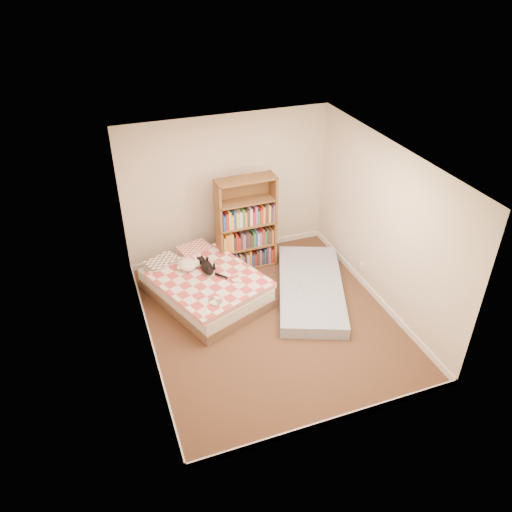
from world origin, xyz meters
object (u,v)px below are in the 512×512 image
object	(u,v)px
floor_mattress	(311,288)
black_cat	(207,266)
white_dog	(188,265)
bookshelf	(246,235)
bed	(204,285)

from	to	relation	value
floor_mattress	black_cat	xyz separation A→B (m)	(-1.52, 0.56, 0.41)
black_cat	white_dog	distance (m)	0.29
floor_mattress	black_cat	size ratio (longest dim) A/B	3.25
white_dog	black_cat	bearing A→B (deg)	-55.44
bookshelf	floor_mattress	size ratio (longest dim) A/B	0.75
bed	floor_mattress	world-z (taller)	bed
bookshelf	white_dog	world-z (taller)	bookshelf
bookshelf	bed	bearing A→B (deg)	-146.30
floor_mattress	white_dog	distance (m)	1.96
bed	white_dog	xyz separation A→B (m)	(-0.18, 0.19, 0.30)
floor_mattress	bed	bearing A→B (deg)	-175.18
bed	floor_mattress	xyz separation A→B (m)	(1.60, -0.49, -0.13)
bed	black_cat	xyz separation A→B (m)	(0.08, 0.07, 0.29)
bed	white_dog	world-z (taller)	white_dog
bed	bookshelf	distance (m)	1.16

